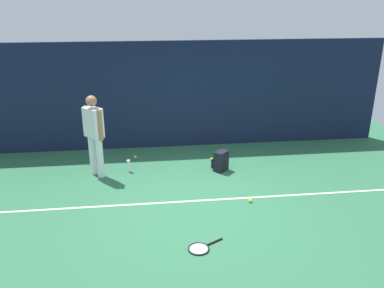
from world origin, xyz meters
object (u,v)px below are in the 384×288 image
at_px(water_bottle, 129,166).
at_px(tennis_ball_near_player, 250,201).
at_px(tennis_ball_mid_court, 212,159).
at_px(tennis_player, 94,131).
at_px(tennis_ball_by_fence, 135,157).
at_px(backpack, 221,161).
at_px(tennis_racket, 200,248).

bearing_deg(water_bottle, tennis_ball_near_player, -36.03).
bearing_deg(tennis_ball_mid_court, tennis_player, -169.03).
bearing_deg(tennis_ball_by_fence, tennis_player, -133.06).
xyz_separation_m(tennis_player, water_bottle, (0.64, 0.09, -0.83)).
distance_m(backpack, tennis_ball_mid_court, 0.59).
xyz_separation_m(tennis_ball_near_player, water_bottle, (-2.23, 1.62, 0.10)).
bearing_deg(tennis_player, tennis_ball_near_player, 18.37).
bearing_deg(tennis_racket, tennis_ball_near_player, -159.22).
bearing_deg(backpack, tennis_ball_mid_court, -125.85).
distance_m(tennis_racket, backpack, 2.88).
bearing_deg(backpack, tennis_player, -47.36).
bearing_deg(water_bottle, tennis_ball_mid_court, 12.02).
relative_size(backpack, tennis_ball_mid_court, 6.67).
bearing_deg(tennis_player, tennis_ball_mid_court, 57.45).
xyz_separation_m(tennis_player, tennis_ball_near_player, (2.87, -1.53, -0.93)).
xyz_separation_m(tennis_ball_near_player, tennis_ball_mid_court, (-0.38, 2.02, 0.00)).
height_order(tennis_ball_by_fence, water_bottle, water_bottle).
bearing_deg(tennis_ball_mid_court, tennis_racket, -102.39).
relative_size(tennis_ball_by_fence, tennis_ball_mid_court, 1.00).
xyz_separation_m(tennis_racket, backpack, (0.82, 2.75, 0.20)).
bearing_deg(tennis_player, tennis_racket, -11.52).
distance_m(tennis_player, tennis_ball_near_player, 3.38).
relative_size(tennis_racket, backpack, 1.41).
bearing_deg(tennis_ball_by_fence, backpack, -26.09).
distance_m(tennis_ball_by_fence, tennis_ball_mid_court, 1.76).
xyz_separation_m(tennis_racket, water_bottle, (-1.13, 2.91, 0.12)).
distance_m(tennis_ball_near_player, tennis_ball_mid_court, 2.05).
xyz_separation_m(backpack, tennis_ball_mid_court, (-0.10, 0.56, -0.18)).
bearing_deg(tennis_ball_by_fence, water_bottle, -99.77).
relative_size(tennis_racket, tennis_ball_near_player, 9.43).
bearing_deg(tennis_ball_near_player, tennis_ball_mid_court, 100.56).
bearing_deg(tennis_racket, tennis_player, -86.79).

